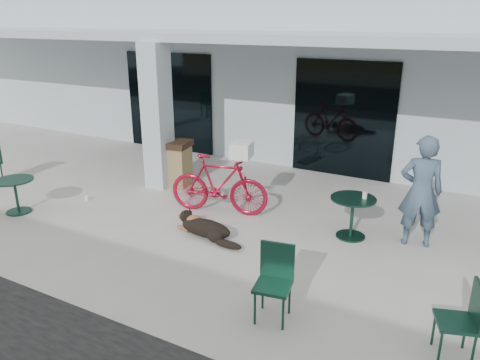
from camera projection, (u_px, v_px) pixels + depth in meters
The scene contains 17 objects.
ground at pixel (148, 239), 7.98m from camera, with size 80.00×80.00×0.00m, color #B7B4AC.
building at pixel (322, 64), 14.29m from camera, with size 22.00×7.00×4.50m, color #ACBBC3.
storefront_glass_left at pixel (169, 102), 13.12m from camera, with size 2.80×0.06×2.70m, color black.
storefront_glass_right at pixel (343, 120), 10.85m from camera, with size 2.40×0.06×2.70m, color black.
column at pixel (157, 117), 10.06m from camera, with size 0.50×0.50×3.12m, color #ACBBC3.
overhang at pixel (247, 36), 9.91m from camera, with size 22.00×2.80×0.18m, color #ACBBC3.
bicycle at pixel (219, 185), 8.91m from camera, with size 0.54×1.92×1.15m, color #A50D28.
laundry_basket at pixel (242, 150), 8.56m from camera, with size 0.48×0.35×0.28m, color white.
dog at pixel (206, 227), 8.01m from camera, with size 1.10×0.37×0.37m, color black, non-canonical shape.
cup_near_dog at pixel (87, 198), 9.67m from camera, with size 0.08×0.08×0.10m, color white.
cafe_table_near at pixel (16, 196), 9.00m from camera, with size 0.72×0.72×0.67m, color #123327, non-canonical shape.
cafe_table_far at pixel (352, 218), 7.97m from camera, with size 0.77×0.77×0.72m, color #123327, non-canonical shape.
cafe_chair_far_a at pixel (273, 285), 5.72m from camera, with size 0.44×0.48×0.97m, color #123327, non-canonical shape.
cafe_chair_far_b at pixel (456, 321), 5.08m from camera, with size 0.42×0.45×0.92m, color #123327, non-canonical shape.
person at pixel (421, 192), 7.53m from camera, with size 0.68×0.45×1.87m, color #40546B.
cup_on_table at pixel (365, 195), 7.80m from camera, with size 0.08×0.08×0.11m, color white.
trash_receptacle at pixel (177, 163), 10.44m from camera, with size 0.60×0.60×1.02m, color olive, non-canonical shape.
Camera 1 is at (4.84, -5.57, 3.57)m, focal length 35.00 mm.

